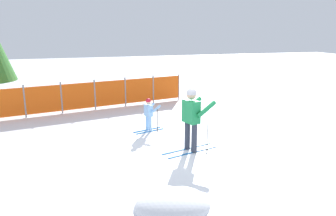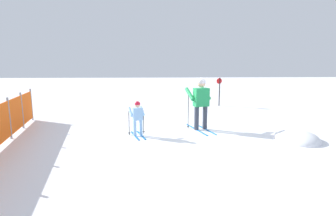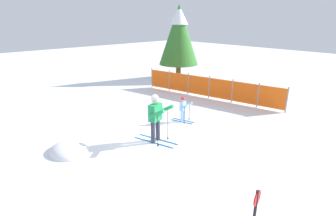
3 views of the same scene
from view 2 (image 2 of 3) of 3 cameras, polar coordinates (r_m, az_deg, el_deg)
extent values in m
plane|color=white|center=(8.41, 8.00, -4.98)|extent=(60.00, 60.00, 0.00)
cube|color=#1966B2|center=(8.52, 6.19, -4.68)|extent=(1.53, 0.48, 0.02)
cube|color=#1966B2|center=(8.65, 7.98, -4.50)|extent=(1.53, 0.48, 0.02)
cylinder|color=#333847|center=(8.44, 6.24, -2.16)|extent=(0.15, 0.15, 0.75)
cylinder|color=#333847|center=(8.56, 8.04, -2.02)|extent=(0.15, 0.15, 0.75)
cube|color=#1E8C4C|center=(8.39, 7.24, 2.34)|extent=(0.38, 0.52, 0.58)
cylinder|color=#1E8C4C|center=(8.49, 4.72, 3.06)|extent=(0.59, 0.27, 0.39)
cylinder|color=#1E8C4C|center=(8.74, 8.21, 3.18)|extent=(0.59, 0.27, 0.39)
sphere|color=#D8AD8C|center=(8.34, 7.31, 5.33)|extent=(0.25, 0.25, 0.25)
sphere|color=silver|center=(8.34, 7.31, 5.63)|extent=(0.26, 0.26, 0.26)
cylinder|color=black|center=(8.60, 4.43, -0.63)|extent=(0.02, 0.02, 1.16)
cylinder|color=black|center=(8.71, 4.39, -4.00)|extent=(0.07, 0.07, 0.01)
cylinder|color=black|center=(8.86, 8.14, -0.39)|extent=(0.02, 0.02, 1.16)
cylinder|color=black|center=(8.97, 8.06, -3.66)|extent=(0.07, 0.07, 0.01)
cube|color=#1966B2|center=(7.83, -7.19, -6.01)|extent=(0.94, 0.33, 0.02)
cube|color=#1966B2|center=(7.87, -5.88, -5.90)|extent=(0.94, 0.33, 0.02)
cylinder|color=#8CBFF2|center=(7.77, -7.22, -4.31)|extent=(0.09, 0.09, 0.46)
cylinder|color=#8CBFF2|center=(7.81, -5.91, -4.21)|extent=(0.09, 0.09, 0.46)
cube|color=#8CBFF2|center=(7.70, -6.62, -1.31)|extent=(0.24, 0.32, 0.36)
cylinder|color=#8CBFF2|center=(7.80, -8.18, -0.83)|extent=(0.36, 0.17, 0.25)
cylinder|color=#8CBFF2|center=(7.88, -5.64, -0.67)|extent=(0.36, 0.17, 0.25)
sphere|color=#D8AD8C|center=(7.65, -6.66, 0.68)|extent=(0.15, 0.15, 0.15)
sphere|color=red|center=(7.65, -6.67, 0.88)|extent=(0.16, 0.16, 0.16)
cylinder|color=black|center=(7.89, -8.48, -3.31)|extent=(0.02, 0.02, 0.72)
cylinder|color=black|center=(7.96, -8.42, -5.40)|extent=(0.07, 0.07, 0.01)
cylinder|color=black|center=(7.99, -5.34, -3.08)|extent=(0.02, 0.02, 0.72)
cylinder|color=black|center=(8.06, -5.31, -5.14)|extent=(0.07, 0.07, 0.01)
cylinder|color=gray|center=(8.63, -31.27, -1.92)|extent=(0.06, 0.06, 1.19)
cylinder|color=gray|center=(9.84, -29.20, -0.46)|extent=(0.06, 0.06, 1.19)
cylinder|color=gray|center=(11.06, -27.59, 0.68)|extent=(0.06, 0.06, 1.19)
cube|color=#F65C13|center=(8.04, -32.53, -2.82)|extent=(1.25, 0.29, 1.00)
cube|color=#F65C13|center=(9.23, -30.17, -1.15)|extent=(1.25, 0.29, 1.00)
cube|color=#F65C13|center=(10.44, -28.35, 0.14)|extent=(1.25, 0.29, 1.00)
cylinder|color=black|center=(13.32, 11.13, 3.47)|extent=(0.05, 0.05, 1.40)
cylinder|color=red|center=(13.26, 11.09, 5.79)|extent=(0.06, 0.28, 0.28)
ellipsoid|color=white|center=(8.24, 26.19, -6.24)|extent=(1.39, 1.18, 0.56)
camera|label=1|loc=(10.49, 57.86, 10.61)|focal=35.00mm
camera|label=3|loc=(16.04, 22.61, 15.92)|focal=28.00mm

